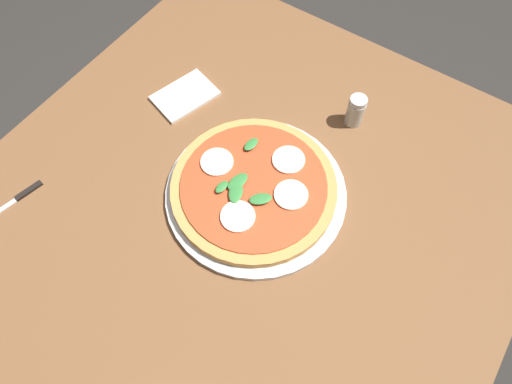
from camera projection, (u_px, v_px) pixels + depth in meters
The scene contains 7 objects.
ground_plane at pixel (235, 328), 1.50m from camera, with size 6.00×6.00×0.00m, color #2D2B28.
dining_table at pixel (223, 257), 0.93m from camera, with size 1.21×1.01×0.75m.
serving_tray at pixel (256, 193), 0.87m from camera, with size 0.35×0.35×0.01m, color silver.
pizza at pixel (256, 188), 0.86m from camera, with size 0.31×0.31×0.03m.
napkin at pixel (185, 96), 0.99m from camera, with size 0.13×0.09×0.01m, color white.
knife at pixel (13, 202), 0.87m from camera, with size 0.17×0.05×0.01m.
pepper_shaker at pixel (356, 111), 0.93m from camera, with size 0.04×0.04×0.07m.
Camera 1 is at (-0.24, -0.24, 1.53)m, focal length 32.04 mm.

